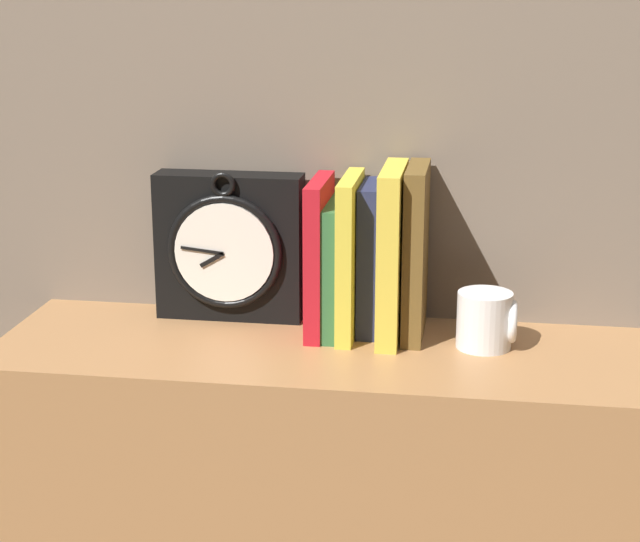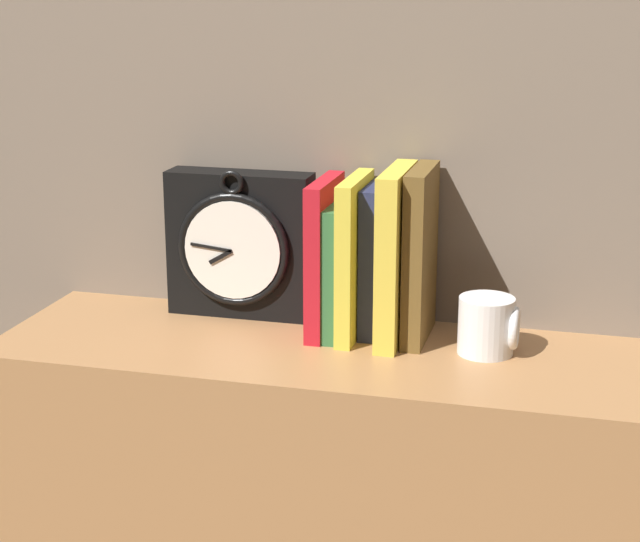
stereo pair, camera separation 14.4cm
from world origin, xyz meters
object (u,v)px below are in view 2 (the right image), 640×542
Objects in this scene: book_slot1_green at (340,268)px; book_slot4_yellow at (396,255)px; book_slot2_yellow at (354,257)px; book_slot5_brown at (420,255)px; book_slot3_navy at (376,259)px; mug at (488,326)px; clock at (239,245)px; book_slot0_red at (325,256)px.

book_slot1_green is 0.78× the size of book_slot4_yellow.
book_slot5_brown reaches higher than book_slot2_yellow.
book_slot5_brown is at bearing -10.40° from book_slot3_navy.
book_slot1_green is 0.78× the size of book_slot5_brown.
book_slot1_green is at bearing 173.83° from book_slot4_yellow.
mug is at bearing -16.88° from book_slot3_navy.
book_slot4_yellow is 0.16m from mug.
clock is 1.06× the size of book_slot3_navy.
book_slot0_red is at bearing -175.41° from book_slot1_green.
book_slot5_brown is (0.07, -0.01, 0.01)m from book_slot3_navy.
book_slot2_yellow is 0.93× the size of book_slot5_brown.
mug is (0.38, -0.07, -0.07)m from clock.
book_slot2_yellow is 0.06m from book_slot4_yellow.
book_slot3_navy is at bearing 34.36° from book_slot2_yellow.
book_slot5_brown is (0.28, -0.03, 0.01)m from clock.
mug is (0.17, -0.05, -0.07)m from book_slot3_navy.
book_slot2_yellow is at bearing -176.11° from book_slot5_brown.
book_slot0_red is 0.10m from book_slot4_yellow.
book_slot3_navy is at bearing 163.12° from mug.
book_slot4_yellow is 2.97× the size of mug.
book_slot4_yellow reaches higher than mug.
book_slot4_yellow is at bearing 168.01° from mug.
book_slot2_yellow is 2.78× the size of mug.
book_slot4_yellow is at bearing -3.83° from book_slot2_yellow.
book_slot4_yellow reaches higher than clock.
book_slot3_navy is 0.19m from mug.
clock is 0.28m from book_slot5_brown.
book_slot2_yellow is at bearing -12.30° from book_slot1_green.
book_slot1_green is 0.23m from mug.
mug is (0.22, -0.04, -0.06)m from book_slot1_green.
book_slot4_yellow reaches higher than book_slot2_yellow.
book_slot0_red is at bearing 175.96° from book_slot2_yellow.
book_slot3_navy is at bearing 146.04° from book_slot4_yellow.
clock reaches higher than mug.
book_slot1_green is 0.12m from book_slot5_brown.
book_slot0_red is 1.03× the size of book_slot3_navy.
book_slot0_red is at bearing 171.49° from mug.
mug is (0.10, -0.04, -0.08)m from book_slot5_brown.
clock is 0.25m from book_slot4_yellow.
book_slot5_brown reaches higher than book_slot0_red.
book_slot2_yellow reaches higher than book_slot3_navy.
book_slot3_navy is 0.04m from book_slot4_yellow.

